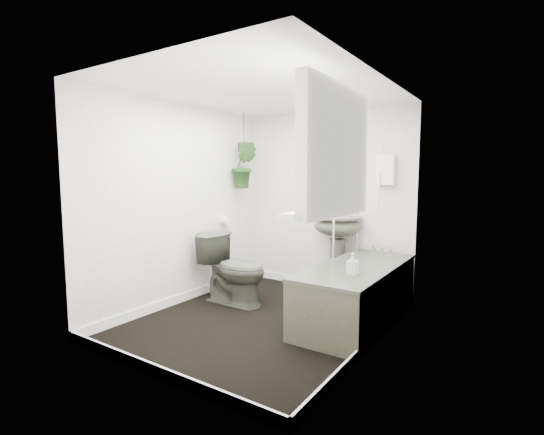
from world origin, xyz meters
The scene contains 22 objects.
floor centered at (0.00, 0.00, -0.01)m, with size 2.30×2.80×0.02m, color black.
ceiling centered at (0.00, 0.00, 2.31)m, with size 2.30×2.80×0.02m, color white.
wall_back centered at (0.00, 1.41, 1.15)m, with size 2.30×0.02×2.30m, color white.
wall_front centered at (0.00, -1.41, 1.15)m, with size 2.30×0.02×2.30m, color white.
wall_left centered at (-1.16, 0.00, 1.15)m, with size 0.02×2.80×2.30m, color white.
wall_right centered at (1.16, 0.00, 1.15)m, with size 0.02×2.80×2.30m, color white.
skirting centered at (0.00, 0.00, 0.05)m, with size 2.30×2.80×0.10m, color white.
bathtub centered at (0.80, 0.50, 0.29)m, with size 0.72×1.72×0.58m, color #414539, non-canonical shape.
bath_screen centered at (0.47, 0.99, 1.28)m, with size 0.04×0.72×1.40m, color silver, non-canonical shape.
shower_box centered at (0.80, 1.34, 1.55)m, with size 0.20×0.10×0.35m, color white.
oval_mirror centered at (0.25, 1.37, 1.50)m, with size 0.46×0.03×0.62m, color beige.
wall_sconce centered at (-0.15, 1.36, 1.40)m, with size 0.04×0.04×0.22m, color black.
toilet_roll_holder centered at (-1.10, 0.70, 0.90)m, with size 0.11×0.11×0.11m, color white.
window_recess centered at (1.09, -0.70, 1.65)m, with size 0.08×1.00×0.90m, color white.
window_sill centered at (1.02, -0.70, 1.23)m, with size 0.18×1.00×0.04m, color white.
window_blinds centered at (1.04, -0.70, 1.65)m, with size 0.01×0.86×0.76m, color white.
toilet centered at (-0.60, 0.26, 0.41)m, with size 0.46×0.81×0.82m, color #414539.
pedestal_sink centered at (0.25, 1.24, 0.49)m, with size 0.58×0.49×0.99m, color #414539, non-canonical shape.
sill_plant centered at (0.97, -0.82, 1.36)m, with size 0.19×0.17×0.22m, color black.
hanging_plant centered at (-0.97, 0.95, 1.61)m, with size 0.33×0.27×0.60m, color black.
soap_bottle centered at (0.90, 0.11, 0.68)m, with size 0.09×0.09×0.20m, color #35292B.
hanging_pot centered at (-0.97, 0.95, 1.85)m, with size 0.16×0.16×0.12m, color #2C291F.
Camera 1 is at (2.22, -3.22, 1.49)m, focal length 26.00 mm.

